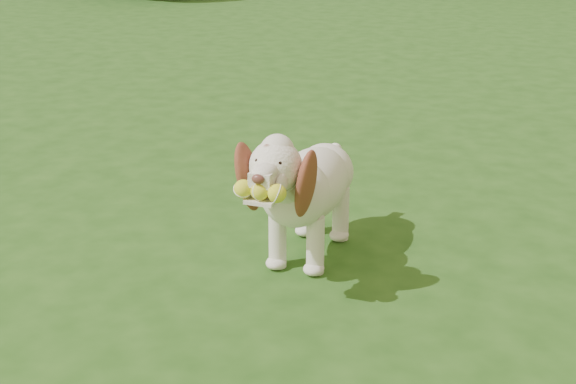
% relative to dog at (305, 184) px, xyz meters
% --- Properties ---
extents(ground, '(80.00, 80.00, 0.00)m').
position_rel_dog_xyz_m(ground, '(-0.47, -0.21, -0.38)').
color(ground, '#1E4513').
rests_on(ground, ground).
extents(dog, '(0.38, 1.08, 0.71)m').
position_rel_dog_xyz_m(dog, '(0.00, 0.00, 0.00)').
color(dog, silver).
rests_on(dog, ground).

